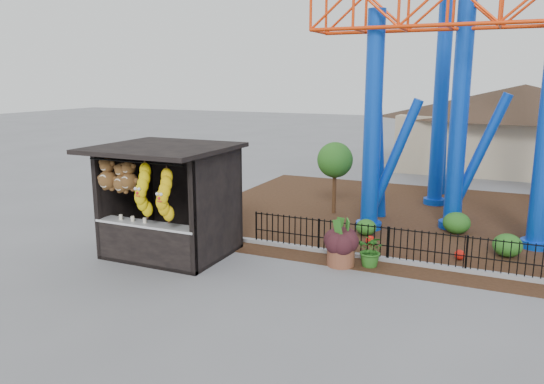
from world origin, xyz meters
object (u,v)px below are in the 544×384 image
at_px(roller_coaster, 506,29).
at_px(terracotta_planter, 341,255).
at_px(potted_plant, 372,250).
at_px(prize_booth, 163,202).

height_order(roller_coaster, terracotta_planter, roller_coaster).
height_order(roller_coaster, potted_plant, roller_coaster).
bearing_deg(terracotta_planter, potted_plant, 17.02).
xyz_separation_m(prize_booth, terracotta_planter, (4.73, 1.33, -1.27)).
xyz_separation_m(prize_booth, roller_coaster, (8.15, 7.35, 4.89)).
xyz_separation_m(roller_coaster, terracotta_planter, (-3.41, -6.02, -6.16)).
bearing_deg(prize_booth, terracotta_planter, 15.69).
relative_size(prize_booth, potted_plant, 3.83).
bearing_deg(potted_plant, terracotta_planter, -152.51).
relative_size(prize_booth, roller_coaster, 0.32).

